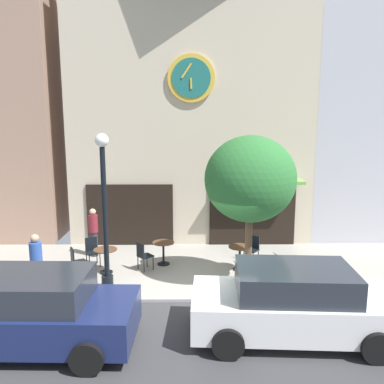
% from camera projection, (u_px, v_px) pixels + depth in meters
% --- Properties ---
extents(ground_plane, '(28.00, 10.96, 0.13)m').
position_uv_depth(ground_plane, '(209.00, 314.00, 9.40)').
color(ground_plane, '#9E998E').
extents(clock_building, '(9.12, 3.72, 12.25)m').
position_uv_depth(clock_building, '(191.00, 75.00, 14.84)').
color(clock_building, beige).
rests_on(clock_building, ground_plane).
extents(street_lamp, '(0.36, 0.36, 4.27)m').
position_uv_depth(street_lamp, '(105.00, 212.00, 10.47)').
color(street_lamp, black).
rests_on(street_lamp, ground_plane).
extents(street_tree, '(2.49, 2.24, 4.22)m').
position_uv_depth(street_tree, '(250.00, 180.00, 10.55)').
color(street_tree, brown).
rests_on(street_tree, ground_plane).
extents(cafe_table_near_door, '(0.71, 0.71, 0.75)m').
position_uv_depth(cafe_table_near_door, '(106.00, 256.00, 11.86)').
color(cafe_table_near_door, black).
rests_on(cafe_table_near_door, ground_plane).
extents(cafe_table_near_curb, '(0.70, 0.70, 0.75)m').
position_uv_depth(cafe_table_near_curb, '(163.00, 249.00, 12.57)').
color(cafe_table_near_curb, black).
rests_on(cafe_table_near_curb, ground_plane).
extents(cafe_table_leftmost, '(0.71, 0.71, 0.77)m').
position_uv_depth(cafe_table_leftmost, '(240.00, 253.00, 12.09)').
color(cafe_table_leftmost, black).
rests_on(cafe_table_leftmost, ground_plane).
extents(cafe_table_center_left, '(0.67, 0.67, 0.75)m').
position_uv_depth(cafe_table_center_left, '(284.00, 260.00, 11.61)').
color(cafe_table_center_left, black).
rests_on(cafe_table_center_left, ground_plane).
extents(cafe_chair_facing_wall, '(0.49, 0.49, 0.90)m').
position_uv_depth(cafe_chair_facing_wall, '(281.00, 269.00, 10.83)').
color(cafe_chair_facing_wall, black).
rests_on(cafe_chair_facing_wall, ground_plane).
extents(cafe_chair_curbside, '(0.56, 0.56, 0.90)m').
position_uv_depth(cafe_chair_curbside, '(143.00, 254.00, 12.06)').
color(cafe_chair_curbside, black).
rests_on(cafe_chair_curbside, ground_plane).
extents(cafe_chair_corner, '(0.55, 0.55, 0.90)m').
position_uv_depth(cafe_chair_corner, '(92.00, 249.00, 12.51)').
color(cafe_chair_corner, black).
rests_on(cafe_chair_corner, ground_plane).
extents(cafe_chair_near_lamp, '(0.54, 0.54, 0.90)m').
position_uv_depth(cafe_chair_near_lamp, '(76.00, 260.00, 11.54)').
color(cafe_chair_near_lamp, black).
rests_on(cafe_chair_near_lamp, ground_plane).
extents(cafe_chair_right_end, '(0.56, 0.56, 0.90)m').
position_uv_depth(cafe_chair_right_end, '(253.00, 247.00, 12.73)').
color(cafe_chair_right_end, black).
rests_on(cafe_chair_right_end, ground_plane).
extents(pedestrian_blue, '(0.43, 0.43, 1.67)m').
position_uv_depth(pedestrian_blue, '(36.00, 264.00, 10.30)').
color(pedestrian_blue, '#2D2D38').
rests_on(pedestrian_blue, ground_plane).
extents(pedestrian_maroon, '(0.40, 0.40, 1.67)m').
position_uv_depth(pedestrian_maroon, '(94.00, 232.00, 13.32)').
color(pedestrian_maroon, '#2D2D38').
rests_on(pedestrian_maroon, ground_plane).
extents(parked_car_navy, '(4.35, 2.12, 1.55)m').
position_uv_depth(parked_car_navy, '(29.00, 311.00, 7.91)').
color(parked_car_navy, navy).
rests_on(parked_car_navy, ground_plane).
extents(parked_car_white, '(4.40, 2.22, 1.55)m').
position_uv_depth(parked_car_white, '(293.00, 303.00, 8.29)').
color(parked_car_white, white).
rests_on(parked_car_white, ground_plane).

